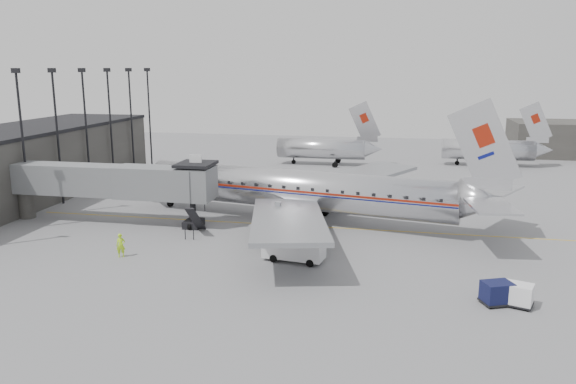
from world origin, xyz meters
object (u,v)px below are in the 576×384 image
(airliner, at_px, (303,190))
(service_van, at_px, (295,247))
(baggage_cart_white, at_px, (518,294))
(baggage_cart_navy, at_px, (497,293))
(ramp_worker, at_px, (121,245))

(airliner, height_order, service_van, airliner)
(airliner, xyz_separation_m, baggage_cart_white, (17.35, -17.86, -2.43))
(service_van, relative_size, baggage_cart_navy, 2.17)
(ramp_worker, bearing_deg, airliner, 22.48)
(service_van, height_order, baggage_cart_navy, service_van)
(airliner, xyz_separation_m, service_van, (1.43, -12.07, -2.01))
(service_van, bearing_deg, baggage_cart_white, -10.66)
(service_van, distance_m, baggage_cart_white, 16.94)
(service_van, distance_m, baggage_cart_navy, 15.74)
(airliner, bearing_deg, baggage_cart_white, -34.56)
(airliner, relative_size, ramp_worker, 20.29)
(ramp_worker, bearing_deg, baggage_cart_navy, -32.70)
(service_van, relative_size, baggage_cart_white, 2.24)
(airliner, distance_m, ramp_worker, 19.00)
(baggage_cart_white, bearing_deg, ramp_worker, -167.53)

